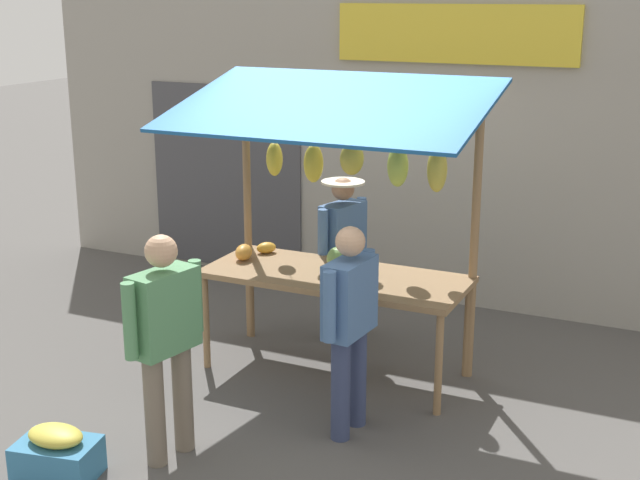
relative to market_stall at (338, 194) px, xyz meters
name	(u,v)px	position (x,y,z in m)	size (l,w,h in m)	color
ground_plane	(335,371)	(0.00, 0.05, -1.55)	(40.00, 40.00, 0.00)	#514F4C
street_backdrop	(420,137)	(0.04, -2.15, 0.15)	(9.00, 0.30, 3.40)	#9E998E
market_stall	(338,194)	(0.00, 0.00, 0.00)	(2.50, 1.46, 2.50)	olive
vendor_with_sunhat	(343,246)	(0.26, -0.70, -0.66)	(0.40, 0.65, 1.53)	#4C4C51
shopper_in_striped_shirt	(165,332)	(0.45, 1.83, -0.62)	(0.31, 0.68, 1.61)	#726656
shopper_with_shopping_bag	(350,317)	(-0.53, 0.97, -0.65)	(0.26, 0.68, 1.57)	navy
produce_crate_near	(57,454)	(0.98, 2.39, -1.38)	(0.59, 0.46, 0.37)	teal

